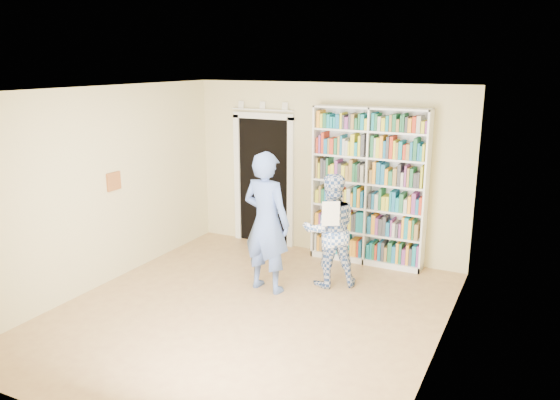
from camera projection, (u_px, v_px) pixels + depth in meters
name	position (u px, v px, depth m)	size (l,w,h in m)	color
floor	(249.00, 312.00, 6.74)	(5.00, 5.00, 0.00)	#A1734D
ceiling	(245.00, 90.00, 6.07)	(5.00, 5.00, 0.00)	white
wall_back	(326.00, 170.00, 8.57)	(4.50, 4.50, 0.00)	beige
wall_left	(102.00, 188.00, 7.37)	(5.00, 5.00, 0.00)	beige
wall_right	(443.00, 233.00, 5.43)	(5.00, 5.00, 0.00)	beige
bookshelf	(369.00, 186.00, 8.15)	(1.72, 0.32, 2.37)	white
doorway	(264.00, 174.00, 9.07)	(1.10, 0.08, 2.43)	black
wall_art	(114.00, 181.00, 7.53)	(0.03, 0.25, 0.25)	brown
man_blue	(266.00, 222.00, 7.19)	(0.69, 0.45, 1.90)	#516CB4
man_plaid	(330.00, 230.00, 7.39)	(0.76, 0.59, 1.57)	#32559B
paper_sheet	(331.00, 214.00, 7.04)	(0.23, 0.01, 0.33)	white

